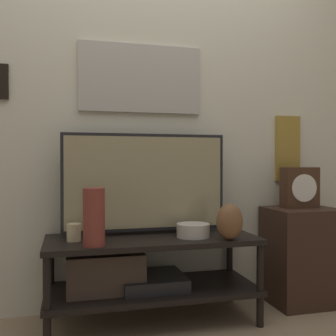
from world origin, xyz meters
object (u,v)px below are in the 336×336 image
(television, at_px, (145,182))
(vase_urn_stoneware, at_px, (230,222))
(mantel_clock, at_px, (300,188))
(vase_wide_bowl, at_px, (193,230))
(candle_jar, at_px, (74,232))
(vase_tall_ceramic, at_px, (94,217))

(television, bearing_deg, vase_urn_stoneware, -35.11)
(vase_urn_stoneware, relative_size, mantel_clock, 0.75)
(vase_wide_bowl, bearing_deg, television, 146.43)
(vase_wide_bowl, distance_m, candle_jar, 0.66)
(vase_wide_bowl, xyz_separation_m, vase_urn_stoneware, (0.17, -0.13, 0.06))
(vase_tall_ceramic, bearing_deg, candle_jar, 122.31)
(television, relative_size, mantel_clock, 3.67)
(television, bearing_deg, vase_tall_ceramic, -139.84)
(vase_tall_ceramic, xyz_separation_m, mantel_clock, (1.35, 0.25, 0.11))
(vase_tall_ceramic, relative_size, candle_jar, 3.14)
(vase_tall_ceramic, bearing_deg, vase_wide_bowl, 10.54)
(candle_jar, bearing_deg, vase_urn_stoneware, -12.08)
(vase_urn_stoneware, xyz_separation_m, candle_jar, (-0.83, 0.18, -0.05))
(vase_tall_ceramic, relative_size, mantel_clock, 1.11)
(television, height_order, vase_tall_ceramic, television)
(television, distance_m, candle_jar, 0.50)
(vase_tall_ceramic, relative_size, vase_urn_stoneware, 1.48)
(vase_wide_bowl, relative_size, mantel_clock, 0.71)
(television, relative_size, vase_wide_bowl, 5.17)
(vase_tall_ceramic, height_order, candle_jar, vase_tall_ceramic)
(vase_tall_ceramic, height_order, mantel_clock, mantel_clock)
(television, bearing_deg, mantel_clock, -0.90)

